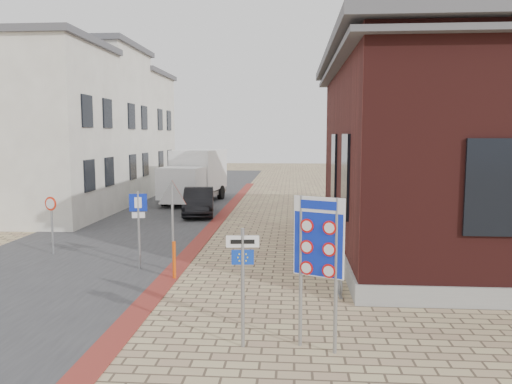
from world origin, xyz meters
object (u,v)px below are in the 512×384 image
(bollard, at_px, (174,260))
(border_sign, at_px, (319,241))
(sedan, at_px, (199,201))
(essen_sign, at_px, (243,270))
(parking_sign, at_px, (139,217))
(box_truck, at_px, (195,175))

(bollard, bearing_deg, border_sign, -49.07)
(sedan, bearing_deg, essen_sign, -85.01)
(parking_sign, bearing_deg, border_sign, -56.81)
(essen_sign, distance_m, parking_sign, 6.30)
(essen_sign, bearing_deg, box_truck, 97.98)
(box_truck, bearing_deg, border_sign, -64.59)
(border_sign, xyz_separation_m, essen_sign, (-1.39, 0.02, -0.58))
(sedan, relative_size, bollard, 3.90)
(border_sign, xyz_separation_m, bollard, (-3.73, 4.30, -1.53))
(border_sign, distance_m, essen_sign, 1.51)
(sedan, bearing_deg, border_sign, -80.23)
(box_truck, height_order, essen_sign, box_truck)
(border_sign, relative_size, essen_sign, 1.27)
(border_sign, height_order, essen_sign, border_sign)
(box_truck, relative_size, bollard, 5.82)
(essen_sign, height_order, parking_sign, parking_sign)
(sedan, bearing_deg, bollard, -91.49)
(parking_sign, bearing_deg, box_truck, 84.19)
(sedan, bearing_deg, box_truck, 94.57)
(box_truck, xyz_separation_m, border_sign, (6.24, -20.04, 0.47))
(border_sign, bearing_deg, essen_sign, -155.86)
(box_truck, relative_size, border_sign, 2.15)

